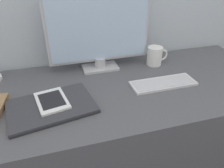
{
  "coord_description": "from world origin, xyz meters",
  "views": [
    {
      "loc": [
        -0.32,
        -0.63,
        1.3
      ],
      "look_at": [
        -0.1,
        0.16,
        0.8
      ],
      "focal_mm": 35.0,
      "sensor_mm": 36.0,
      "label": 1
    }
  ],
  "objects_px": {
    "laptop": "(51,106)",
    "keyboard": "(163,83)",
    "monitor": "(99,30)",
    "ereader": "(52,100)",
    "coffee_mug": "(155,56)"
  },
  "relations": [
    {
      "from": "laptop",
      "to": "coffee_mug",
      "type": "relative_size",
      "value": 3.05
    },
    {
      "from": "laptop",
      "to": "coffee_mug",
      "type": "bearing_deg",
      "value": 23.93
    },
    {
      "from": "ereader",
      "to": "coffee_mug",
      "type": "xyz_separation_m",
      "value": [
        0.59,
        0.24,
        0.03
      ]
    },
    {
      "from": "monitor",
      "to": "laptop",
      "type": "height_order",
      "value": "monitor"
    },
    {
      "from": "monitor",
      "to": "ereader",
      "type": "height_order",
      "value": "monitor"
    },
    {
      "from": "monitor",
      "to": "ereader",
      "type": "distance_m",
      "value": 0.44
    },
    {
      "from": "laptop",
      "to": "ereader",
      "type": "xyz_separation_m",
      "value": [
        0.0,
        0.02,
        0.01
      ]
    },
    {
      "from": "keyboard",
      "to": "coffee_mug",
      "type": "bearing_deg",
      "value": 75.64
    },
    {
      "from": "laptop",
      "to": "keyboard",
      "type": "bearing_deg",
      "value": 4.6
    },
    {
      "from": "monitor",
      "to": "ereader",
      "type": "relative_size",
      "value": 2.82
    },
    {
      "from": "keyboard",
      "to": "monitor",
      "type": "bearing_deg",
      "value": 134.96
    },
    {
      "from": "coffee_mug",
      "to": "keyboard",
      "type": "bearing_deg",
      "value": -104.36
    },
    {
      "from": "keyboard",
      "to": "laptop",
      "type": "xyz_separation_m",
      "value": [
        -0.53,
        -0.04,
        0.0
      ]
    },
    {
      "from": "monitor",
      "to": "ereader",
      "type": "bearing_deg",
      "value": -134.83
    },
    {
      "from": "keyboard",
      "to": "ereader",
      "type": "distance_m",
      "value": 0.53
    }
  ]
}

